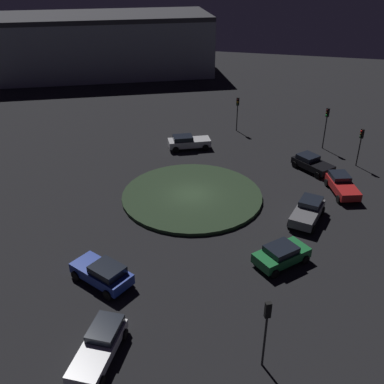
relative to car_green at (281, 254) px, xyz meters
name	(u,v)px	position (x,y,z in m)	size (l,w,h in m)	color
ground_plane	(192,197)	(8.04, -7.48, -0.75)	(120.08, 120.08, 0.00)	black
roundabout_island	(192,196)	(8.04, -7.48, -0.60)	(12.09, 12.09, 0.31)	#263823
car_green	(281,254)	(0.00, 0.00, 0.00)	(4.01, 4.06, 1.42)	#1E7238
car_blue	(103,273)	(11.00, 4.72, 0.05)	(4.55, 3.37, 1.54)	#1E38A5
car_white	(100,345)	(8.85, 10.13, -0.07)	(1.93, 4.38, 1.29)	white
car_grey	(308,211)	(-1.68, -6.09, 0.04)	(2.90, 4.55, 1.52)	slate
car_red	(342,185)	(-4.57, -11.35, 0.00)	(2.97, 4.52, 1.44)	red
car_black	(312,163)	(-1.98, -15.40, -0.04)	(4.22, 4.05, 1.37)	black
car_silver	(188,142)	(10.90, -17.64, 0.03)	(4.75, 3.35, 1.48)	silver
traffic_light_northwest	(266,322)	(0.42, 8.79, 2.29)	(0.37, 0.39, 4.28)	#2D2D2D
traffic_light_southwest	(361,140)	(-6.28, -17.40, 1.98)	(0.40, 0.37, 3.82)	#2D2D2D
traffic_light_south	(237,107)	(6.63, -24.09, 2.08)	(0.32, 0.37, 3.97)	#2D2D2D
traffic_light_southwest_near	(326,120)	(-3.12, -21.09, 2.40)	(0.38, 0.39, 4.44)	#2D2D2D
store_building	(101,44)	(32.60, -45.58, 3.98)	(38.22, 27.10, 9.46)	#8C939E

